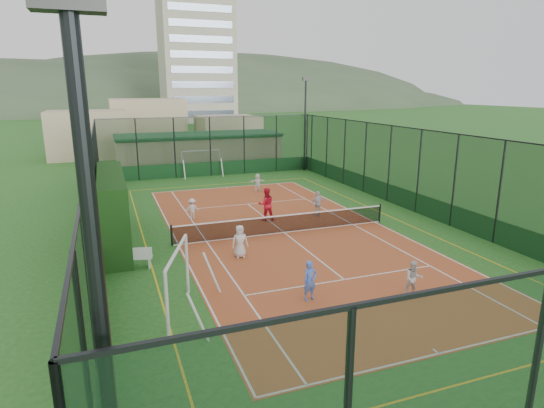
{
  "coord_description": "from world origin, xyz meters",
  "views": [
    {
      "loc": [
        -8.41,
        -20.98,
        7.34
      ],
      "look_at": [
        -0.12,
        1.51,
        1.2
      ],
      "focal_mm": 30.0,
      "sensor_mm": 36.0,
      "label": 1
    }
  ],
  "objects_px": {
    "child_far_right": "(318,204)",
    "child_far_back": "(258,182)",
    "futsal_goal_near": "(178,283)",
    "child_far_left": "(192,209)",
    "floodlight_ne": "(305,125)",
    "futsal_goal_far": "(201,163)",
    "clubhouse": "(199,150)",
    "white_bench": "(131,257)",
    "child_near_left": "(240,241)",
    "floodlight_sw": "(110,407)",
    "coach": "(266,204)",
    "apartment_tower": "(196,52)",
    "child_near_right": "(414,279)",
    "child_near_mid": "(310,281)"
  },
  "relations": [
    {
      "from": "child_near_right",
      "to": "coach",
      "type": "height_order",
      "value": "coach"
    },
    {
      "from": "floodlight_sw",
      "to": "floodlight_ne",
      "type": "relative_size",
      "value": 1.0
    },
    {
      "from": "floodlight_ne",
      "to": "child_near_right",
      "type": "height_order",
      "value": "floodlight_ne"
    },
    {
      "from": "clubhouse",
      "to": "futsal_goal_near",
      "type": "xyz_separation_m",
      "value": [
        -6.54,
        -28.98,
        -0.46
      ]
    },
    {
      "from": "floodlight_sw",
      "to": "futsal_goal_near",
      "type": "height_order",
      "value": "floodlight_sw"
    },
    {
      "from": "child_far_back",
      "to": "coach",
      "type": "bearing_deg",
      "value": 73.78
    },
    {
      "from": "child_far_back",
      "to": "coach",
      "type": "xyz_separation_m",
      "value": [
        -1.92,
        -7.29,
        0.29
      ]
    },
    {
      "from": "child_far_left",
      "to": "child_far_back",
      "type": "xyz_separation_m",
      "value": [
        5.81,
        5.53,
        0.06
      ]
    },
    {
      "from": "child_far_right",
      "to": "child_far_back",
      "type": "height_order",
      "value": "child_far_right"
    },
    {
      "from": "futsal_goal_near",
      "to": "futsal_goal_far",
      "type": "height_order",
      "value": "futsal_goal_near"
    },
    {
      "from": "clubhouse",
      "to": "child_near_left",
      "type": "height_order",
      "value": "clubhouse"
    },
    {
      "from": "child_near_mid",
      "to": "child_near_right",
      "type": "distance_m",
      "value": 3.77
    },
    {
      "from": "apartment_tower",
      "to": "white_bench",
      "type": "bearing_deg",
      "value": -103.23
    },
    {
      "from": "child_far_left",
      "to": "floodlight_ne",
      "type": "bearing_deg",
      "value": -132.21
    },
    {
      "from": "floodlight_ne",
      "to": "white_bench",
      "type": "distance_m",
      "value": 25.24
    },
    {
      "from": "floodlight_sw",
      "to": "futsal_goal_far",
      "type": "height_order",
      "value": "floodlight_sw"
    },
    {
      "from": "floodlight_sw",
      "to": "futsal_goal_far",
      "type": "distance_m",
      "value": 34.86
    },
    {
      "from": "white_bench",
      "to": "child_near_mid",
      "type": "height_order",
      "value": "child_near_mid"
    },
    {
      "from": "futsal_goal_near",
      "to": "coach",
      "type": "height_order",
      "value": "futsal_goal_near"
    },
    {
      "from": "futsal_goal_far",
      "to": "child_far_left",
      "type": "distance_m",
      "value": 13.39
    },
    {
      "from": "child_far_right",
      "to": "child_far_left",
      "type": "bearing_deg",
      "value": -14.33
    },
    {
      "from": "child_near_right",
      "to": "floodlight_ne",
      "type": "bearing_deg",
      "value": 94.83
    },
    {
      "from": "child_near_left",
      "to": "child_far_right",
      "type": "bearing_deg",
      "value": 43.2
    },
    {
      "from": "floodlight_ne",
      "to": "futsal_goal_far",
      "type": "xyz_separation_m",
      "value": [
        -9.4,
        0.64,
        -3.05
      ]
    },
    {
      "from": "futsal_goal_far",
      "to": "child_near_mid",
      "type": "height_order",
      "value": "futsal_goal_far"
    },
    {
      "from": "clubhouse",
      "to": "white_bench",
      "type": "height_order",
      "value": "clubhouse"
    },
    {
      "from": "clubhouse",
      "to": "white_bench",
      "type": "relative_size",
      "value": 8.7
    },
    {
      "from": "child_near_left",
      "to": "child_far_back",
      "type": "relative_size",
      "value": 1.12
    },
    {
      "from": "floodlight_ne",
      "to": "apartment_tower",
      "type": "bearing_deg",
      "value": 87.02
    },
    {
      "from": "futsal_goal_far",
      "to": "child_far_back",
      "type": "bearing_deg",
      "value": -72.05
    },
    {
      "from": "child_far_right",
      "to": "child_near_mid",
      "type": "bearing_deg",
      "value": 64.06
    },
    {
      "from": "child_far_left",
      "to": "coach",
      "type": "relative_size",
      "value": 0.64
    },
    {
      "from": "child_near_left",
      "to": "child_far_left",
      "type": "height_order",
      "value": "child_near_left"
    },
    {
      "from": "child_near_left",
      "to": "child_far_left",
      "type": "bearing_deg",
      "value": 102.13
    },
    {
      "from": "futsal_goal_near",
      "to": "futsal_goal_far",
      "type": "bearing_deg",
      "value": 6.55
    },
    {
      "from": "apartment_tower",
      "to": "child_far_back",
      "type": "relative_size",
      "value": 22.91
    },
    {
      "from": "futsal_goal_near",
      "to": "futsal_goal_far",
      "type": "xyz_separation_m",
      "value": [
        5.74,
        24.22,
        -0.04
      ]
    },
    {
      "from": "child_far_left",
      "to": "coach",
      "type": "bearing_deg",
      "value": 159.01
    },
    {
      "from": "coach",
      "to": "futsal_goal_near",
      "type": "bearing_deg",
      "value": 62.87
    },
    {
      "from": "floodlight_ne",
      "to": "clubhouse",
      "type": "height_order",
      "value": "floodlight_ne"
    },
    {
      "from": "white_bench",
      "to": "child_near_left",
      "type": "height_order",
      "value": "child_near_left"
    },
    {
      "from": "child_near_mid",
      "to": "child_far_back",
      "type": "distance_m",
      "value": 17.7
    },
    {
      "from": "child_near_left",
      "to": "child_far_right",
      "type": "distance_m",
      "value": 7.87
    },
    {
      "from": "futsal_goal_far",
      "to": "child_near_left",
      "type": "height_order",
      "value": "futsal_goal_far"
    },
    {
      "from": "floodlight_ne",
      "to": "floodlight_sw",
      "type": "bearing_deg",
      "value": -117.39
    },
    {
      "from": "futsal_goal_far",
      "to": "child_far_back",
      "type": "distance_m",
      "value": 7.92
    },
    {
      "from": "futsal_goal_near",
      "to": "child_far_back",
      "type": "distance_m",
      "value": 18.72
    },
    {
      "from": "futsal_goal_far",
      "to": "coach",
      "type": "xyz_separation_m",
      "value": [
        0.69,
        -14.75,
        -0.13
      ]
    },
    {
      "from": "child_far_right",
      "to": "white_bench",
      "type": "bearing_deg",
      "value": 23.98
    },
    {
      "from": "futsal_goal_near",
      "to": "floodlight_sw",
      "type": "bearing_deg",
      "value": -172.2
    }
  ]
}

